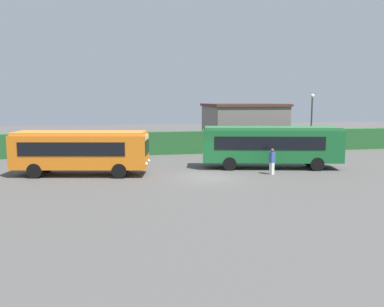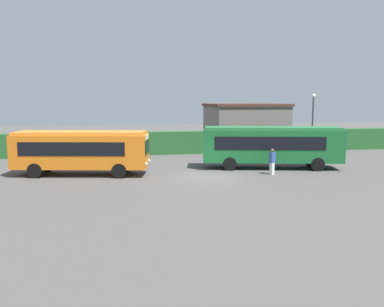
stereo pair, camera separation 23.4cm
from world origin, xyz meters
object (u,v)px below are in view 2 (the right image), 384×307
at_px(bus_orange, 81,150).
at_px(person_center, 272,161).
at_px(lamppost, 313,118).
at_px(bus_green, 272,145).
at_px(person_right, 269,148).

relative_size(bus_orange, person_center, 5.21).
relative_size(person_center, lamppost, 0.32).
relative_size(bus_green, person_center, 5.86).
bearing_deg(person_right, lamppost, -52.49).
distance_m(bus_green, person_center, 2.74).
height_order(bus_green, person_right, bus_green).
bearing_deg(bus_green, lamppost, 51.63).
relative_size(bus_orange, person_right, 5.10).
distance_m(person_center, lamppost, 9.88).
height_order(bus_orange, bus_green, bus_green).
relative_size(bus_orange, bus_green, 0.89).
height_order(bus_orange, person_right, bus_orange).
relative_size(bus_orange, lamppost, 1.66).
bearing_deg(bus_orange, person_right, 27.17).
bearing_deg(lamppost, bus_orange, -166.98).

